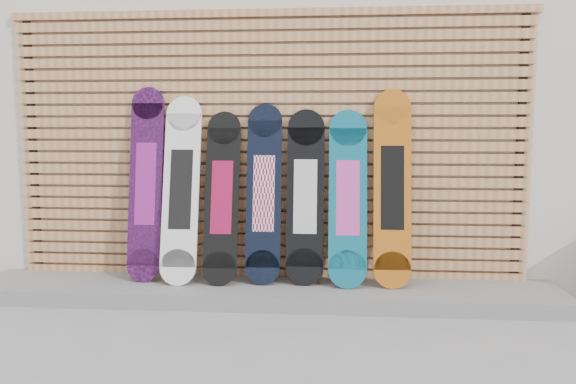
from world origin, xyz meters
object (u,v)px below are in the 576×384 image
(snowboard_4, at_px, (305,197))
(snowboard_6, at_px, (392,188))
(snowboard_5, at_px, (348,198))
(snowboard_3, at_px, (264,193))
(snowboard_2, at_px, (222,197))
(snowboard_0, at_px, (146,184))
(snowboard_1, at_px, (181,189))

(snowboard_4, relative_size, snowboard_6, 0.90)
(snowboard_5, bearing_deg, snowboard_4, 174.80)
(snowboard_3, distance_m, snowboard_4, 0.33)
(snowboard_2, height_order, snowboard_5, snowboard_5)
(snowboard_0, relative_size, snowboard_1, 1.05)
(snowboard_0, distance_m, snowboard_4, 1.30)
(snowboard_1, bearing_deg, snowboard_6, 0.81)
(snowboard_2, xyz_separation_m, snowboard_3, (0.33, 0.02, 0.03))
(snowboard_1, bearing_deg, snowboard_5, 0.44)
(snowboard_0, height_order, snowboard_1, snowboard_0)
(snowboard_1, relative_size, snowboard_6, 0.97)
(snowboard_2, height_order, snowboard_4, snowboard_4)
(snowboard_2, bearing_deg, snowboard_5, 0.01)
(snowboard_4, bearing_deg, snowboard_2, -177.36)
(snowboard_0, height_order, snowboard_5, snowboard_0)
(snowboard_1, height_order, snowboard_4, snowboard_1)
(snowboard_0, distance_m, snowboard_5, 1.63)
(snowboard_0, xyz_separation_m, snowboard_1, (0.30, -0.04, -0.04))
(snowboard_0, bearing_deg, snowboard_5, -0.99)
(snowboard_0, height_order, snowboard_2, snowboard_0)
(snowboard_1, height_order, snowboard_3, snowboard_1)
(snowboard_3, relative_size, snowboard_5, 1.04)
(snowboard_1, height_order, snowboard_2, snowboard_1)
(snowboard_0, bearing_deg, snowboard_3, -0.23)
(snowboard_0, xyz_separation_m, snowboard_2, (0.63, -0.03, -0.10))
(snowboard_2, distance_m, snowboard_4, 0.67)
(snowboard_0, bearing_deg, snowboard_1, -7.26)
(snowboard_3, distance_m, snowboard_5, 0.67)
(snowboard_0, distance_m, snowboard_3, 0.97)
(snowboard_3, relative_size, snowboard_4, 1.03)
(snowboard_2, bearing_deg, snowboard_0, 177.42)
(snowboard_5, height_order, snowboard_6, snowboard_6)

